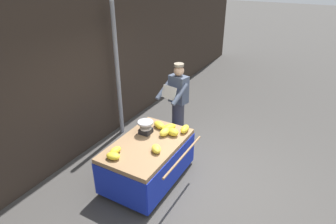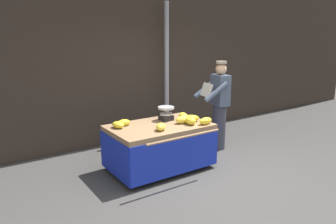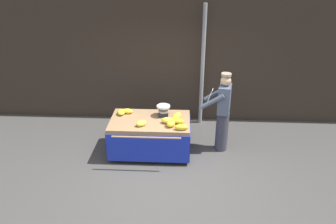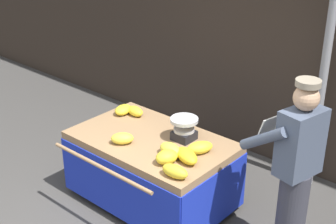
% 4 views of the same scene
% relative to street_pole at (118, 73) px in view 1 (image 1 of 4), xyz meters
% --- Properties ---
extents(ground_plane, '(60.00, 60.00, 0.00)m').
position_rel_street_pole_xyz_m(ground_plane, '(-0.70, -2.37, -1.43)').
color(ground_plane, '#423F3D').
extents(back_wall, '(16.00, 0.24, 4.21)m').
position_rel_street_pole_xyz_m(back_wall, '(-0.70, 0.31, 0.67)').
color(back_wall, '#332821').
rests_on(back_wall, ground).
extents(street_pole, '(0.09, 0.09, 2.87)m').
position_rel_street_pole_xyz_m(street_pole, '(0.00, 0.00, 0.00)').
color(street_pole, gray).
rests_on(street_pole, ground).
extents(banana_cart, '(1.64, 1.22, 0.76)m').
position_rel_street_pole_xyz_m(banana_cart, '(-1.10, -1.43, -0.89)').
color(banana_cart, '#93704C').
rests_on(banana_cart, ground).
extents(weighing_scale, '(0.28, 0.28, 0.23)m').
position_rel_street_pole_xyz_m(weighing_scale, '(-0.84, -1.23, -0.56)').
color(weighing_scale, black).
rests_on(weighing_scale, banana_cart).
extents(banana_bunch_0, '(0.23, 0.15, 0.11)m').
position_rel_street_pole_xyz_m(banana_bunch_0, '(-1.60, -1.15, -0.62)').
color(banana_bunch_0, yellow).
rests_on(banana_bunch_0, banana_cart).
extents(banana_bunch_1, '(0.21, 0.25, 0.13)m').
position_rel_street_pole_xyz_m(banana_bunch_1, '(-0.66, -1.69, -0.61)').
color(banana_bunch_1, yellow).
rests_on(banana_bunch_1, banana_cart).
extents(banana_bunch_2, '(0.26, 0.18, 0.13)m').
position_rel_street_pole_xyz_m(banana_bunch_2, '(-0.73, -1.56, -0.61)').
color(banana_bunch_2, yellow).
rests_on(banana_bunch_2, banana_cart).
extents(banana_bunch_3, '(0.25, 0.30, 0.11)m').
position_rel_street_pole_xyz_m(banana_bunch_3, '(-0.55, -1.34, -0.62)').
color(banana_bunch_3, yellow).
rests_on(banana_bunch_3, banana_cart).
extents(banana_bunch_4, '(0.19, 0.25, 0.10)m').
position_rel_street_pole_xyz_m(banana_bunch_4, '(-1.73, -1.21, -0.62)').
color(banana_bunch_4, yellow).
rests_on(banana_bunch_4, banana_cart).
extents(banana_bunch_5, '(0.27, 0.15, 0.12)m').
position_rel_street_pole_xyz_m(banana_bunch_5, '(-0.45, -1.82, -0.62)').
color(banana_bunch_5, yellow).
rests_on(banana_bunch_5, banana_cart).
extents(banana_bunch_6, '(0.34, 0.26, 0.11)m').
position_rel_street_pole_xyz_m(banana_bunch_6, '(-0.55, -1.54, -0.62)').
color(banana_bunch_6, gold).
rests_on(banana_bunch_6, banana_cart).
extents(banana_bunch_7, '(0.26, 0.26, 0.11)m').
position_rel_street_pole_xyz_m(banana_bunch_7, '(-1.24, -1.69, -0.62)').
color(banana_bunch_7, yellow).
rests_on(banana_bunch_7, banana_cart).
extents(vendor_person, '(0.65, 0.60, 1.71)m').
position_rel_street_pole_xyz_m(vendor_person, '(0.38, -1.24, -0.56)').
color(vendor_person, '#383842').
rests_on(vendor_person, ground).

